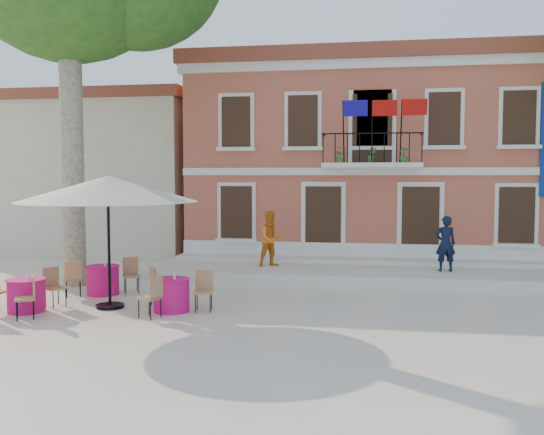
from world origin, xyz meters
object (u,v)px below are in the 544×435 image
at_px(cafe_table_1, 171,293).
at_px(cafe_table_3, 103,279).
at_px(patio_umbrella, 108,189).
at_px(cafe_table_2, 26,294).
at_px(pedestrian_orange, 271,239).
at_px(pedestrian_navy, 445,244).

bearing_deg(cafe_table_1, cafe_table_3, 146.54).
height_order(patio_umbrella, cafe_table_2, patio_umbrella).
bearing_deg(patio_umbrella, pedestrian_orange, 59.80).
bearing_deg(cafe_table_2, pedestrian_navy, 30.07).
bearing_deg(patio_umbrella, cafe_table_1, -5.04).
xyz_separation_m(patio_umbrella, cafe_table_2, (-1.73, -0.74, -2.41)).
bearing_deg(pedestrian_navy, cafe_table_1, 28.19).
relative_size(pedestrian_navy, cafe_table_2, 0.89).
bearing_deg(cafe_table_3, pedestrian_orange, 43.68).
bearing_deg(patio_umbrella, pedestrian_navy, 31.36).
distance_m(patio_umbrella, cafe_table_1, 2.89).
distance_m(pedestrian_orange, cafe_table_3, 5.48).
height_order(patio_umbrella, cafe_table_1, patio_umbrella).
bearing_deg(cafe_table_3, pedestrian_navy, 21.31).
distance_m(pedestrian_orange, cafe_table_1, 5.62).
bearing_deg(cafe_table_3, cafe_table_1, -33.46).
xyz_separation_m(cafe_table_1, cafe_table_3, (-2.47, 1.63, -0.01)).
distance_m(cafe_table_1, cafe_table_3, 2.96).
height_order(cafe_table_1, cafe_table_2, same).
bearing_deg(pedestrian_orange, pedestrian_navy, -35.72).
relative_size(pedestrian_navy, cafe_table_1, 0.90).
height_order(pedestrian_navy, pedestrian_orange, pedestrian_orange).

